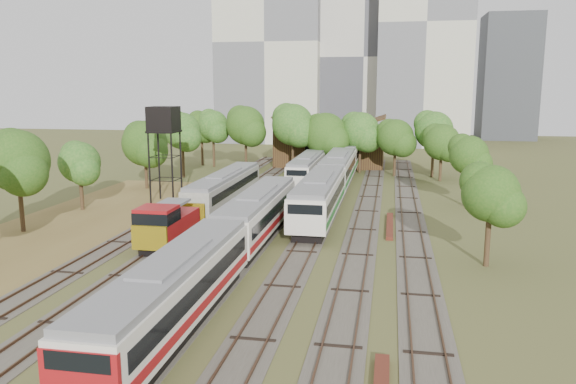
% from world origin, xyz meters
% --- Properties ---
extents(ground, '(240.00, 240.00, 0.00)m').
position_xyz_m(ground, '(0.00, 0.00, 0.00)').
color(ground, '#475123').
rests_on(ground, ground).
extents(dry_grass_patch, '(14.00, 60.00, 0.04)m').
position_xyz_m(dry_grass_patch, '(-18.00, 8.00, 0.02)').
color(dry_grass_patch, brown).
rests_on(dry_grass_patch, ground).
extents(tracks, '(24.60, 80.00, 0.19)m').
position_xyz_m(tracks, '(-0.67, 25.00, 0.04)').
color(tracks, '#4C473D').
rests_on(tracks, ground).
extents(railcar_red_set, '(2.92, 34.58, 3.61)m').
position_xyz_m(railcar_red_set, '(-2.00, 5.10, 1.91)').
color(railcar_red_set, black).
rests_on(railcar_red_set, ground).
extents(railcar_green_set, '(3.14, 52.08, 3.88)m').
position_xyz_m(railcar_green_set, '(2.00, 37.94, 2.05)').
color(railcar_green_set, black).
rests_on(railcar_green_set, ground).
extents(railcar_rear, '(2.74, 16.08, 3.39)m').
position_xyz_m(railcar_rear, '(-2.00, 40.05, 1.79)').
color(railcar_rear, black).
rests_on(railcar_rear, ground).
extents(shunter_locomotive, '(2.61, 8.10, 3.42)m').
position_xyz_m(shunter_locomotive, '(-8.00, 10.01, 1.63)').
color(shunter_locomotive, black).
rests_on(shunter_locomotive, ground).
extents(old_grey_coach, '(2.71, 18.00, 3.35)m').
position_xyz_m(old_grey_coach, '(-8.00, 24.86, 1.83)').
color(old_grey_coach, black).
rests_on(old_grey_coach, ground).
extents(water_tower, '(2.83, 2.83, 9.82)m').
position_xyz_m(water_tower, '(-14.67, 25.98, 8.27)').
color(water_tower, black).
rests_on(water_tower, ground).
extents(rail_pile_far, '(0.55, 8.80, 0.29)m').
position_xyz_m(rail_pile_far, '(8.20, 19.20, 0.14)').
color(rail_pile_far, '#60281B').
rests_on(rail_pile_far, ground).
extents(maintenance_shed, '(16.45, 11.55, 7.58)m').
position_xyz_m(maintenance_shed, '(-1.00, 57.98, 2.91)').
color(maintenance_shed, '#331F12').
rests_on(maintenance_shed, ground).
extents(tree_band_left, '(7.55, 68.12, 8.54)m').
position_xyz_m(tree_band_left, '(-20.20, 21.19, 5.60)').
color(tree_band_left, '#382616').
rests_on(tree_band_left, ground).
extents(tree_band_far, '(36.32, 8.97, 9.53)m').
position_xyz_m(tree_band_far, '(-1.57, 49.55, 5.95)').
color(tree_band_far, '#382616').
rests_on(tree_band_far, ground).
extents(tree_band_right, '(5.51, 39.45, 7.25)m').
position_xyz_m(tree_band_right, '(14.76, 31.53, 4.98)').
color(tree_band_right, '#382616').
rests_on(tree_band_right, ground).
extents(tower_left, '(22.00, 16.00, 42.00)m').
position_xyz_m(tower_left, '(-18.00, 95.00, 21.00)').
color(tower_left, beige).
rests_on(tower_left, ground).
extents(tower_centre, '(20.00, 18.00, 36.00)m').
position_xyz_m(tower_centre, '(2.00, 100.00, 18.00)').
color(tower_centre, beige).
rests_on(tower_centre, ground).
extents(tower_right, '(18.00, 16.00, 48.00)m').
position_xyz_m(tower_right, '(14.00, 92.00, 24.00)').
color(tower_right, beige).
rests_on(tower_right, ground).
extents(tower_far_right, '(12.00, 12.00, 28.00)m').
position_xyz_m(tower_far_right, '(34.00, 110.00, 14.00)').
color(tower_far_right, '#393C40').
rests_on(tower_far_right, ground).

